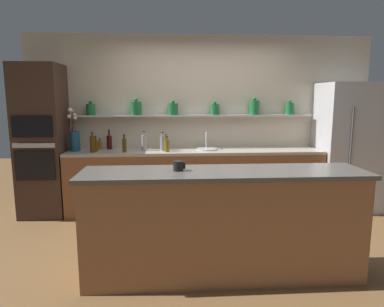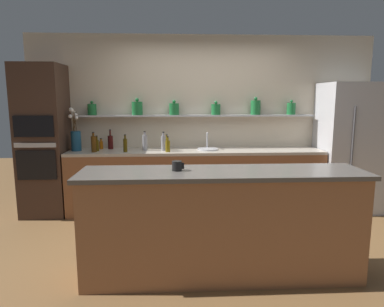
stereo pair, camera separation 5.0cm
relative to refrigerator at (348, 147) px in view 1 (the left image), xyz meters
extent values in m
plane|color=brown|center=(-2.17, -1.20, -0.94)|extent=(12.00, 12.00, 0.00)
cube|color=beige|center=(-2.17, 0.40, 0.36)|extent=(5.20, 0.10, 2.60)
cube|color=#B7B7BC|center=(-2.29, 0.26, 0.46)|extent=(3.57, 0.18, 0.02)
cylinder|color=#19602D|center=(-3.81, 0.25, 0.56)|extent=(0.13, 0.13, 0.16)
sphere|color=#19602D|center=(-3.81, 0.25, 0.66)|extent=(0.05, 0.05, 0.05)
cylinder|color=#19602D|center=(-3.15, 0.25, 0.57)|extent=(0.16, 0.16, 0.20)
sphere|color=#19602D|center=(-3.15, 0.25, 0.70)|extent=(0.06, 0.06, 0.06)
cylinder|color=#19602D|center=(-2.60, 0.25, 0.56)|extent=(0.14, 0.14, 0.17)
sphere|color=#19602D|center=(-2.60, 0.25, 0.67)|extent=(0.05, 0.05, 0.05)
cylinder|color=#19602D|center=(-1.98, 0.25, 0.56)|extent=(0.14, 0.14, 0.16)
sphere|color=#19602D|center=(-1.98, 0.25, 0.66)|extent=(0.05, 0.05, 0.05)
cylinder|color=#19602D|center=(-1.37, 0.25, 0.58)|extent=(0.15, 0.15, 0.21)
sphere|color=#19602D|center=(-1.37, 0.25, 0.72)|extent=(0.05, 0.05, 0.05)
cylinder|color=#19602D|center=(-0.83, 0.25, 0.56)|extent=(0.13, 0.13, 0.18)
sphere|color=#19602D|center=(-0.83, 0.25, 0.68)|extent=(0.05, 0.05, 0.05)
cube|color=brown|center=(-2.29, 0.04, -0.50)|extent=(3.67, 0.62, 0.88)
cube|color=#ADA393|center=(-2.29, 0.04, -0.04)|extent=(3.67, 0.62, 0.04)
cube|color=#99603D|center=(-2.17, -1.87, -0.45)|extent=(2.54, 0.55, 0.98)
cube|color=#56514C|center=(-2.17, -1.87, 0.06)|extent=(2.60, 0.61, 0.04)
cube|color=#B7B7BC|center=(0.00, 0.00, 0.00)|extent=(0.87, 0.70, 1.89)
cylinder|color=#4C4C51|center=(-0.16, -0.37, 0.09)|extent=(0.02, 0.02, 1.04)
cube|color=#3D281E|center=(-4.46, 0.04, 0.12)|extent=(0.62, 0.62, 2.14)
cube|color=black|center=(-4.46, -0.28, -0.16)|extent=(0.52, 0.02, 0.40)
cube|color=black|center=(-4.46, -0.28, 0.36)|extent=(0.52, 0.02, 0.28)
cube|color=#B7B7BC|center=(-4.46, -0.28, 0.11)|extent=(0.54, 0.02, 0.06)
cylinder|color=navy|center=(-4.01, 0.05, 0.12)|extent=(0.14, 0.14, 0.28)
cylinder|color=#4C3319|center=(-4.03, 0.07, 0.40)|extent=(0.03, 0.03, 0.28)
sphere|color=silver|center=(-4.06, 0.10, 0.54)|extent=(0.05, 0.05, 0.05)
cylinder|color=#4C3319|center=(-3.99, 0.03, 0.36)|extent=(0.02, 0.02, 0.19)
sphere|color=silver|center=(-3.97, -0.01, 0.45)|extent=(0.05, 0.05, 0.05)
cylinder|color=#4C3319|center=(-4.01, 0.04, 0.41)|extent=(0.01, 0.02, 0.31)
sphere|color=silver|center=(-4.05, 0.04, 0.57)|extent=(0.06, 0.06, 0.06)
cylinder|color=#4C3319|center=(-4.01, 0.05, 0.37)|extent=(0.07, 0.01, 0.22)
sphere|color=silver|center=(-4.01, 0.09, 0.49)|extent=(0.06, 0.06, 0.06)
cylinder|color=#4C3319|center=(-4.02, 0.07, 0.40)|extent=(0.07, 0.05, 0.27)
sphere|color=silver|center=(-4.04, 0.10, 0.54)|extent=(0.06, 0.06, 0.06)
cylinder|color=#4C3319|center=(-4.03, 0.03, 0.37)|extent=(0.03, 0.03, 0.21)
sphere|color=silver|center=(-4.06, 0.01, 0.47)|extent=(0.05, 0.05, 0.05)
cylinder|color=#B7B7BC|center=(-2.11, 0.04, -0.01)|extent=(0.30, 0.30, 0.02)
cylinder|color=#B7B7BC|center=(-2.11, 0.15, 0.11)|extent=(0.02, 0.02, 0.22)
cylinder|color=#B7B7BC|center=(-2.11, 0.09, 0.22)|extent=(0.02, 0.12, 0.02)
cylinder|color=#380C0C|center=(-3.55, 0.20, 0.07)|extent=(0.08, 0.08, 0.20)
cylinder|color=#380C0C|center=(-3.55, 0.20, 0.21)|extent=(0.02, 0.02, 0.08)
cylinder|color=black|center=(-3.55, 0.20, 0.26)|extent=(0.03, 0.03, 0.01)
cylinder|color=gray|center=(-2.76, 0.00, 0.08)|extent=(0.07, 0.07, 0.21)
cylinder|color=gray|center=(-2.76, 0.00, 0.21)|extent=(0.03, 0.03, 0.04)
cylinder|color=black|center=(-2.76, 0.00, 0.24)|extent=(0.03, 0.03, 0.01)
cylinder|color=brown|center=(-2.72, 0.12, 0.06)|extent=(0.06, 0.06, 0.16)
cylinder|color=brown|center=(-2.72, 0.12, 0.16)|extent=(0.03, 0.03, 0.05)
cylinder|color=black|center=(-2.72, 0.12, 0.19)|extent=(0.03, 0.03, 0.01)
cylinder|color=#47380A|center=(-3.70, -0.01, 0.06)|extent=(0.06, 0.06, 0.16)
cylinder|color=#47380A|center=(-3.70, -0.01, 0.16)|extent=(0.03, 0.03, 0.05)
cylinder|color=black|center=(-3.70, -0.01, 0.19)|extent=(0.03, 0.03, 0.01)
cylinder|color=brown|center=(-2.70, -0.12, 0.05)|extent=(0.07, 0.07, 0.16)
cylinder|color=brown|center=(-2.70, -0.12, 0.16)|extent=(0.03, 0.03, 0.05)
cylinder|color=black|center=(-2.70, -0.12, 0.19)|extent=(0.03, 0.03, 0.01)
cylinder|color=gray|center=(-3.03, 0.05, 0.09)|extent=(0.07, 0.07, 0.22)
cylinder|color=gray|center=(-3.03, 0.05, 0.22)|extent=(0.03, 0.03, 0.04)
cylinder|color=black|center=(-3.03, 0.05, 0.25)|extent=(0.03, 0.03, 0.01)
cylinder|color=#47380A|center=(-3.29, -0.10, 0.07)|extent=(0.06, 0.06, 0.19)
cylinder|color=#47380A|center=(-3.29, -0.10, 0.19)|extent=(0.03, 0.03, 0.05)
cylinder|color=black|center=(-3.29, -0.10, 0.22)|extent=(0.03, 0.03, 0.01)
cylinder|color=#4C2D0C|center=(-3.73, -0.09, 0.09)|extent=(0.07, 0.07, 0.22)
cylinder|color=#4C2D0C|center=(-3.73, -0.09, 0.22)|extent=(0.03, 0.03, 0.04)
cylinder|color=black|center=(-3.73, -0.09, 0.25)|extent=(0.03, 0.03, 0.01)
cylinder|color=#9E4C0A|center=(-3.69, 0.21, 0.03)|extent=(0.05, 0.05, 0.11)
cylinder|color=#9E4C0A|center=(-3.69, 0.21, 0.11)|extent=(0.03, 0.03, 0.04)
cylinder|color=black|center=(-3.69, 0.21, 0.13)|extent=(0.03, 0.03, 0.01)
cylinder|color=black|center=(-2.58, -1.84, 0.12)|extent=(0.09, 0.09, 0.09)
cube|color=black|center=(-2.53, -1.84, 0.12)|extent=(0.02, 0.01, 0.06)
camera|label=1|loc=(-2.66, -4.89, 0.73)|focal=32.00mm
camera|label=2|loc=(-2.61, -4.89, 0.73)|focal=32.00mm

